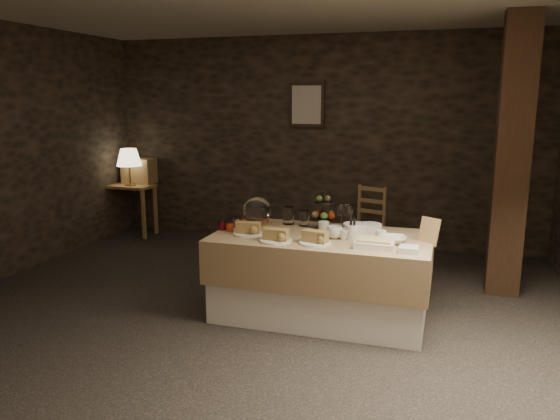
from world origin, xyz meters
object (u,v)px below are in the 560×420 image
(chair, at_px, (366,225))
(timber_column, at_px, (512,158))
(console_table, at_px, (130,194))
(table_lamp, at_px, (129,158))
(buffet_table, at_px, (321,270))
(wine_rack, at_px, (139,171))
(fruit_stand, at_px, (324,214))

(chair, distance_m, timber_column, 1.94)
(console_table, bearing_deg, table_lamp, -45.00)
(buffet_table, bearing_deg, chair, 87.53)
(chair, height_order, timber_column, timber_column)
(wine_rack, bearing_deg, console_table, -105.52)
(fruit_stand, bearing_deg, console_table, 150.59)
(timber_column, relative_size, fruit_stand, 7.94)
(wine_rack, relative_size, timber_column, 0.16)
(buffet_table, distance_m, wine_rack, 3.77)
(table_lamp, height_order, timber_column, timber_column)
(chair, xyz_separation_m, timber_column, (1.45, -0.89, 0.94))
(buffet_table, distance_m, chair, 2.00)
(chair, height_order, fruit_stand, fruit_stand)
(console_table, bearing_deg, fruit_stand, -29.41)
(wine_rack, height_order, fruit_stand, fruit_stand)
(console_table, xyz_separation_m, wine_rack, (0.05, 0.18, 0.30))
(buffet_table, relative_size, fruit_stand, 5.50)
(wine_rack, xyz_separation_m, chair, (3.14, -0.17, -0.50))
(timber_column, bearing_deg, table_lamp, 169.79)
(chair, relative_size, fruit_stand, 1.93)
(buffet_table, relative_size, table_lamp, 3.66)
(wine_rack, distance_m, fruit_stand, 3.57)
(console_table, relative_size, timber_column, 0.26)
(buffet_table, xyz_separation_m, fruit_stand, (-0.04, 0.25, 0.43))
(wine_rack, bearing_deg, fruit_stand, -32.33)
(timber_column, bearing_deg, chair, 148.44)
(timber_column, height_order, fruit_stand, timber_column)
(table_lamp, distance_m, fruit_stand, 3.46)
(timber_column, distance_m, fruit_stand, 1.85)
(table_lamp, height_order, fruit_stand, table_lamp)
(console_table, distance_m, fruit_stand, 3.53)
(wine_rack, relative_size, chair, 0.66)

